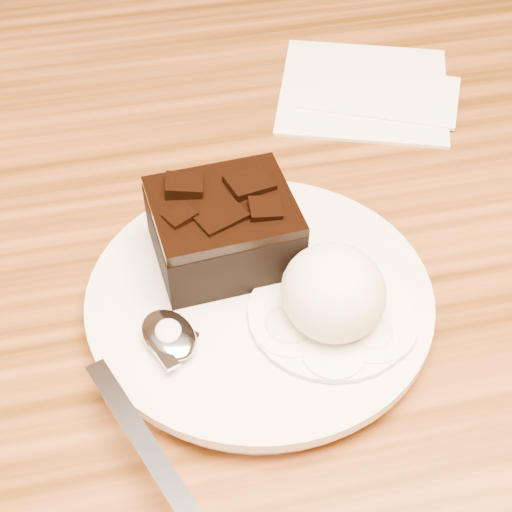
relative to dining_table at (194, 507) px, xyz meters
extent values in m
cylinder|color=silver|center=(0.05, -0.07, 0.38)|extent=(0.21, 0.21, 0.02)
cube|color=black|center=(0.04, -0.04, 0.41)|extent=(0.09, 0.08, 0.04)
ellipsoid|color=white|center=(0.09, -0.10, 0.41)|extent=(0.06, 0.06, 0.05)
cylinder|color=white|center=(0.09, -0.10, 0.39)|extent=(0.10, 0.10, 0.00)
cube|color=white|center=(0.19, 0.14, 0.38)|extent=(0.17, 0.17, 0.01)
cube|color=black|center=(0.11, -0.08, 0.39)|extent=(0.01, 0.01, 0.00)
cube|color=black|center=(0.00, -0.10, 0.39)|extent=(0.01, 0.01, 0.00)
cube|color=black|center=(0.01, -0.06, 0.39)|extent=(0.01, 0.01, 0.00)
camera|label=1|loc=(-0.02, -0.39, 0.77)|focal=57.68mm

